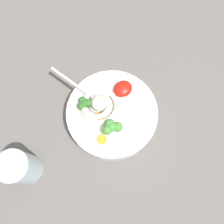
{
  "coord_description": "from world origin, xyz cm",
  "views": [
    {
      "loc": [
        5.81,
        10.29,
        64.27
      ],
      "look_at": [
        -3.66,
        -3.46,
        9.62
      ],
      "focal_mm": 38.24,
      "sensor_mm": 36.0,
      "label": 1
    }
  ],
  "objects_px": {
    "drinking_glass": "(21,168)",
    "soup_spoon": "(95,99)",
    "soup_bowl": "(112,115)",
    "noodle_pile": "(98,105)"
  },
  "relations": [
    {
      "from": "soup_spoon",
      "to": "drinking_glass",
      "type": "xyz_separation_m",
      "value": [
        0.22,
        0.04,
        -0.01
      ]
    },
    {
      "from": "soup_bowl",
      "to": "noodle_pile",
      "type": "xyz_separation_m",
      "value": [
        0.02,
        -0.03,
        0.04
      ]
    },
    {
      "from": "noodle_pile",
      "to": "soup_spoon",
      "type": "xyz_separation_m",
      "value": [
        -0.0,
        -0.02,
        -0.01
      ]
    },
    {
      "from": "noodle_pile",
      "to": "soup_spoon",
      "type": "bearing_deg",
      "value": -95.08
    },
    {
      "from": "soup_bowl",
      "to": "soup_spoon",
      "type": "distance_m",
      "value": 0.06
    },
    {
      "from": "noodle_pile",
      "to": "drinking_glass",
      "type": "bearing_deg",
      "value": 5.52
    },
    {
      "from": "noodle_pile",
      "to": "soup_spoon",
      "type": "distance_m",
      "value": 0.02
    },
    {
      "from": "soup_bowl",
      "to": "noodle_pile",
      "type": "height_order",
      "value": "noodle_pile"
    },
    {
      "from": "drinking_glass",
      "to": "soup_spoon",
      "type": "bearing_deg",
      "value": -169.47
    },
    {
      "from": "soup_bowl",
      "to": "noodle_pile",
      "type": "bearing_deg",
      "value": -57.83
    }
  ]
}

